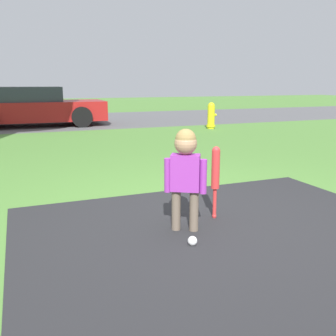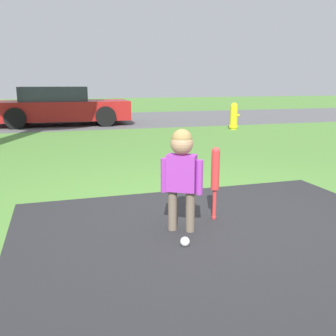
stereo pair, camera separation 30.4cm
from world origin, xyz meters
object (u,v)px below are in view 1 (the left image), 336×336
Objects in this scene: baseball_bat at (215,172)px; child at (185,166)px; parked_car at (34,107)px; sports_ball at (192,241)px; fire_hydrant at (211,116)px.

child is at bearing -155.90° from baseball_bat.
sports_ball is at bearing -83.67° from parked_car.
parked_car is (-4.65, 2.64, 0.20)m from fire_hydrant.
child is 0.63m from sports_ball.
parked_car is (-0.74, 9.59, 0.52)m from sports_ball.
child is 7.67m from fire_hydrant.
sports_ball is at bearing -119.32° from fire_hydrant.
fire_hydrant reaches higher than sports_ball.
child is at bearing 76.66° from sports_ball.
baseball_bat is 0.17× the size of parked_car.
fire_hydrant is at bearing -27.67° from parked_car.
fire_hydrant is 5.35m from parked_car.
baseball_bat is 7.32m from fire_hydrant.
child is 1.29× the size of baseball_bat.
parked_car reaches higher than child.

